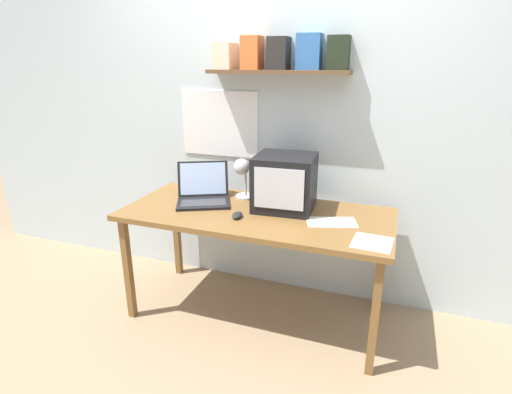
{
  "coord_description": "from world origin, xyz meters",
  "views": [
    {
      "loc": [
        0.81,
        -2.24,
        1.68
      ],
      "look_at": [
        0.0,
        0.0,
        0.86
      ],
      "focal_mm": 28.0,
      "sensor_mm": 36.0,
      "label": 1
    }
  ],
  "objects_px": {
    "laptop": "(203,192)",
    "desk_lamp": "(243,173)",
    "corner_desk": "(256,221)",
    "crt_monitor": "(285,182)",
    "juice_glass": "(222,185)",
    "computer_mouse": "(237,215)",
    "open_notebook": "(372,243)",
    "loose_paper_near_monitor": "(332,222)"
  },
  "relations": [
    {
      "from": "crt_monitor",
      "to": "loose_paper_near_monitor",
      "type": "xyz_separation_m",
      "value": [
        0.33,
        -0.14,
        -0.17
      ]
    },
    {
      "from": "laptop",
      "to": "desk_lamp",
      "type": "height_order",
      "value": "desk_lamp"
    },
    {
      "from": "computer_mouse",
      "to": "open_notebook",
      "type": "distance_m",
      "value": 0.82
    },
    {
      "from": "desk_lamp",
      "to": "computer_mouse",
      "type": "xyz_separation_m",
      "value": [
        0.09,
        -0.32,
        -0.18
      ]
    },
    {
      "from": "crt_monitor",
      "to": "desk_lamp",
      "type": "distance_m",
      "value": 0.32
    },
    {
      "from": "laptop",
      "to": "juice_glass",
      "type": "distance_m",
      "value": 0.21
    },
    {
      "from": "crt_monitor",
      "to": "laptop",
      "type": "bearing_deg",
      "value": -178.32
    },
    {
      "from": "computer_mouse",
      "to": "loose_paper_near_monitor",
      "type": "xyz_separation_m",
      "value": [
        0.56,
        0.12,
        -0.01
      ]
    },
    {
      "from": "computer_mouse",
      "to": "loose_paper_near_monitor",
      "type": "height_order",
      "value": "computer_mouse"
    },
    {
      "from": "crt_monitor",
      "to": "desk_lamp",
      "type": "relative_size",
      "value": 1.35
    },
    {
      "from": "corner_desk",
      "to": "desk_lamp",
      "type": "distance_m",
      "value": 0.36
    },
    {
      "from": "corner_desk",
      "to": "desk_lamp",
      "type": "xyz_separation_m",
      "value": [
        -0.17,
        0.19,
        0.25
      ]
    },
    {
      "from": "desk_lamp",
      "to": "juice_glass",
      "type": "distance_m",
      "value": 0.25
    },
    {
      "from": "open_notebook",
      "to": "loose_paper_near_monitor",
      "type": "relative_size",
      "value": 0.68
    },
    {
      "from": "crt_monitor",
      "to": "open_notebook",
      "type": "relative_size",
      "value": 1.77
    },
    {
      "from": "crt_monitor",
      "to": "juice_glass",
      "type": "bearing_deg",
      "value": 159.87
    },
    {
      "from": "laptop",
      "to": "crt_monitor",
      "type": "bearing_deg",
      "value": -20.5
    },
    {
      "from": "corner_desk",
      "to": "crt_monitor",
      "type": "xyz_separation_m",
      "value": [
        0.15,
        0.13,
        0.24
      ]
    },
    {
      "from": "computer_mouse",
      "to": "open_notebook",
      "type": "relative_size",
      "value": 0.5
    },
    {
      "from": "juice_glass",
      "to": "computer_mouse",
      "type": "distance_m",
      "value": 0.5
    },
    {
      "from": "desk_lamp",
      "to": "computer_mouse",
      "type": "relative_size",
      "value": 2.64
    },
    {
      "from": "juice_glass",
      "to": "open_notebook",
      "type": "relative_size",
      "value": 0.61
    },
    {
      "from": "juice_glass",
      "to": "open_notebook",
      "type": "height_order",
      "value": "juice_glass"
    },
    {
      "from": "crt_monitor",
      "to": "open_notebook",
      "type": "height_order",
      "value": "crt_monitor"
    },
    {
      "from": "computer_mouse",
      "to": "loose_paper_near_monitor",
      "type": "bearing_deg",
      "value": 11.86
    },
    {
      "from": "corner_desk",
      "to": "computer_mouse",
      "type": "distance_m",
      "value": 0.17
    },
    {
      "from": "laptop",
      "to": "computer_mouse",
      "type": "xyz_separation_m",
      "value": [
        0.34,
        -0.21,
        -0.05
      ]
    },
    {
      "from": "crt_monitor",
      "to": "loose_paper_near_monitor",
      "type": "bearing_deg",
      "value": -27.21
    },
    {
      "from": "crt_monitor",
      "to": "corner_desk",
      "type": "bearing_deg",
      "value": -143.15
    },
    {
      "from": "open_notebook",
      "to": "desk_lamp",
      "type": "bearing_deg",
      "value": 155.29
    },
    {
      "from": "crt_monitor",
      "to": "computer_mouse",
      "type": "distance_m",
      "value": 0.38
    },
    {
      "from": "laptop",
      "to": "computer_mouse",
      "type": "bearing_deg",
      "value": -57.7
    },
    {
      "from": "desk_lamp",
      "to": "open_notebook",
      "type": "xyz_separation_m",
      "value": [
        0.9,
        -0.42,
        -0.19
      ]
    },
    {
      "from": "juice_glass",
      "to": "loose_paper_near_monitor",
      "type": "bearing_deg",
      "value": -19.16
    },
    {
      "from": "loose_paper_near_monitor",
      "to": "corner_desk",
      "type": "bearing_deg",
      "value": 178.25
    },
    {
      "from": "corner_desk",
      "to": "desk_lamp",
      "type": "relative_size",
      "value": 5.81
    },
    {
      "from": "laptop",
      "to": "juice_glass",
      "type": "relative_size",
      "value": 3.36
    },
    {
      "from": "corner_desk",
      "to": "open_notebook",
      "type": "height_order",
      "value": "open_notebook"
    },
    {
      "from": "desk_lamp",
      "to": "juice_glass",
      "type": "height_order",
      "value": "desk_lamp"
    },
    {
      "from": "laptop",
      "to": "juice_glass",
      "type": "xyz_separation_m",
      "value": [
        0.05,
        0.2,
        -0.0
      ]
    },
    {
      "from": "juice_glass",
      "to": "computer_mouse",
      "type": "relative_size",
      "value": 1.23
    },
    {
      "from": "juice_glass",
      "to": "computer_mouse",
      "type": "height_order",
      "value": "juice_glass"
    }
  ]
}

